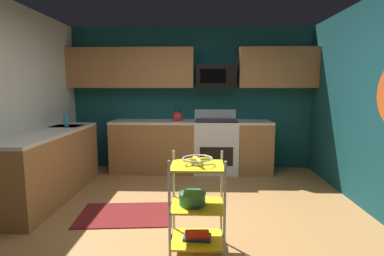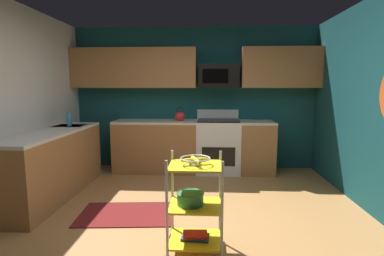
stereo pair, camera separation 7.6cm
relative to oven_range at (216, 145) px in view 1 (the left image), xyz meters
The scene contains 13 objects.
floor 2.21m from the oven_range, 101.74° to the right, with size 4.40×4.80×0.04m, color #A87542.
wall_back 0.99m from the oven_range, 143.28° to the left, with size 4.52×0.06×2.60m, color #14474C.
counter_run 1.38m from the oven_range, 155.22° to the right, with size 3.61×2.70×0.92m.
oven_range is the anchor object (origin of this frame).
upper_cabinets 1.48m from the oven_range, 166.21° to the left, with size 4.40×0.33×0.70m.
microwave 1.23m from the oven_range, 90.26° to the left, with size 0.70×0.39×0.40m.
rolling_cart 2.69m from the oven_range, 96.25° to the right, with size 0.53×0.42×0.91m.
fruit_bowl 2.72m from the oven_range, 96.25° to the right, with size 0.27×0.27×0.07m.
mixing_bowl_large 2.69m from the oven_range, 97.22° to the right, with size 0.25×0.25×0.11m.
book_stack 2.71m from the oven_range, 96.25° to the right, with size 0.26×0.17×0.05m.
kettle 0.85m from the oven_range, behind, with size 0.21×0.18×0.26m.
dish_soap_bottle 2.51m from the oven_range, 160.23° to the right, with size 0.06×0.06×0.20m, color #2D8CBF.
floor_rug 2.27m from the oven_range, 121.30° to the right, with size 1.10×0.70×0.01m, color maroon.
Camera 1 is at (0.18, -3.15, 1.52)m, focal length 27.87 mm.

